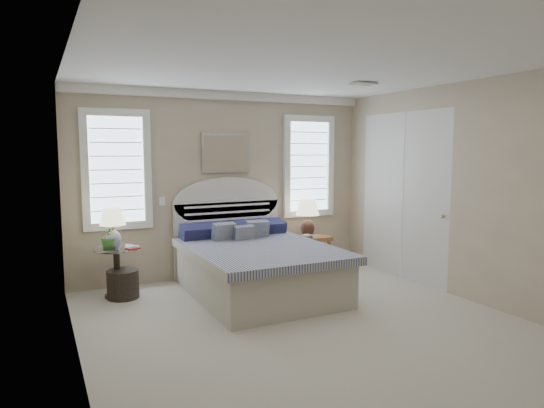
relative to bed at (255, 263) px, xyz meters
The scene contains 21 objects.
floor 1.51m from the bed, 90.00° to the right, with size 4.50×5.00×0.01m, color beige.
ceiling 2.74m from the bed, 90.00° to the right, with size 4.50×5.00×0.01m, color white.
wall_back 1.42m from the bed, 90.00° to the left, with size 4.50×0.02×2.70m, color tan.
wall_left 2.85m from the bed, 147.06° to the right, with size 0.02×5.00×2.70m, color tan.
wall_right 2.85m from the bed, 32.94° to the right, with size 0.02×5.00×2.70m, color tan.
crown_molding 2.47m from the bed, 90.00° to the left, with size 4.50×0.08×0.12m, color white.
hvac_vent 2.67m from the bed, 28.73° to the right, with size 0.30×0.20×0.02m, color #B2B2B2.
switch_plate 1.59m from the bed, 132.76° to the left, with size 0.08×0.01×0.12m, color white.
window_left 2.22m from the bed, 146.59° to the left, with size 0.90×0.06×1.60m, color #ACC5DA.
window_right 2.12m from the bed, 36.14° to the left, with size 0.90×0.06×1.60m, color #ACC5DA.
painting 1.75m from the bed, 90.00° to the left, with size 0.74×0.04×0.58m, color silver.
closet_door 2.39m from the bed, ahead, with size 0.02×1.80×2.40m, color silver.
bed is the anchor object (origin of this frame).
side_table_left 1.75m from the bed, 160.26° to the left, with size 0.56×0.56×0.63m.
nightstand_right 1.47m from the bed, 28.03° to the left, with size 0.50×0.40×0.53m.
floor_pot 1.69m from the bed, 162.64° to the left, with size 0.39×0.39×0.36m, color black.
lamp_left 1.86m from the bed, 161.73° to the left, with size 0.38×0.38×0.52m.
lamp_right 1.47m from the bed, 29.86° to the left, with size 0.46×0.46×0.59m.
potted_plant 1.87m from the bed, 162.69° to the left, with size 0.20×0.20×0.36m, color #36692A.
books_left 1.56m from the bed, 164.31° to the left, with size 0.19×0.16×0.02m.
books_right 1.24m from the bed, 26.24° to the left, with size 0.19×0.17×0.07m.
Camera 1 is at (-2.53, -4.22, 1.86)m, focal length 32.00 mm.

